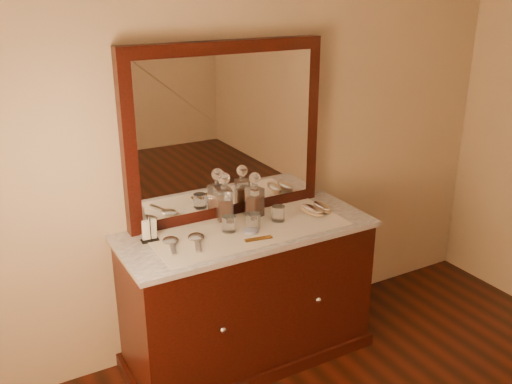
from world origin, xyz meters
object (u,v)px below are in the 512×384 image
Objects in this scene: decanter_right at (255,199)px; brush_near at (312,210)px; pin_dish at (251,231)px; napkin_rack at (149,231)px; hand_mirror_inner at (196,239)px; decanter_left at (224,202)px; hand_mirror_outer at (171,242)px; comb at (259,239)px; brush_far at (322,207)px; mirror_frame at (226,132)px; dresser_cabinet at (248,297)px.

decanter_right is 0.35m from brush_near.
pin_dish is 0.55m from napkin_rack.
hand_mirror_inner is at bearing 170.94° from pin_dish.
napkin_rack is 0.48m from decanter_left.
hand_mirror_inner is at bearing -11.36° from hand_mirror_outer.
brush_far reaches higher than comb.
mirror_frame is 0.70m from napkin_rack.
hand_mirror_inner reaches higher than dresser_cabinet.
hand_mirror_outer is (-0.87, 0.03, -0.01)m from brush_near.
mirror_frame is at bearing 27.08° from hand_mirror_outer.
decanter_right reaches higher than comb.
hand_mirror_inner is at bearing -162.34° from decanter_right.
hand_mirror_outer is (-0.57, -0.11, -0.09)m from decanter_right.
brush_far is 0.82m from hand_mirror_inner.
pin_dish is at bearing 93.62° from comb.
napkin_rack reaches higher than brush_near.
decanter_right is 0.58m from hand_mirror_outer.
comb is at bearing -27.52° from hand_mirror_inner.
mirror_frame reaches higher than hand_mirror_outer.
napkin_rack is 0.49× the size of decanter_left.
napkin_rack is at bearing 160.60° from comb.
mirror_frame is 4.18× the size of decanter_left.
comb is (-0.02, -0.16, 0.45)m from dresser_cabinet.
pin_dish is 0.61× the size of napkin_rack.
comb is 0.33m from hand_mirror_inner.
brush_near is at bearing -31.03° from mirror_frame.
decanter_right is at bearing -44.44° from mirror_frame.
pin_dish is 0.25m from decanter_right.
brush_near is (0.43, -0.01, 0.47)m from dresser_cabinet.
decanter_right reaches higher than hand_mirror_outer.
brush_near is (0.31, -0.14, -0.08)m from decanter_right.
comb is at bearing -83.11° from decanter_left.
decanter_right is (0.18, -0.04, -0.01)m from decanter_left.
dresser_cabinet is 16.41× the size of pin_dish.
hand_mirror_outer is (0.08, -0.10, -0.04)m from napkin_rack.
napkin_rack is 0.96m from brush_near.
brush_far is 0.69× the size of hand_mirror_inner.
decanter_right reaches higher than pin_dish.
hand_mirror_inner is at bearing -140.87° from mirror_frame.
comb is at bearing -115.60° from decanter_right.
decanter_right is at bearing 11.10° from hand_mirror_outer.
brush_near is (0.44, 0.05, 0.02)m from pin_dish.
hand_mirror_inner is (-0.31, -0.01, 0.45)m from dresser_cabinet.
pin_dish is at bearing -77.46° from decanter_left.
decanter_right is at bearing 1.35° from napkin_rack.
decanter_right reaches higher than dresser_cabinet.
mirror_frame is 5.15× the size of hand_mirror_inner.
decanter_left reaches higher than dresser_cabinet.
mirror_frame is 0.63m from hand_mirror_inner.
decanter_right is at bearing 161.48° from brush_far.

